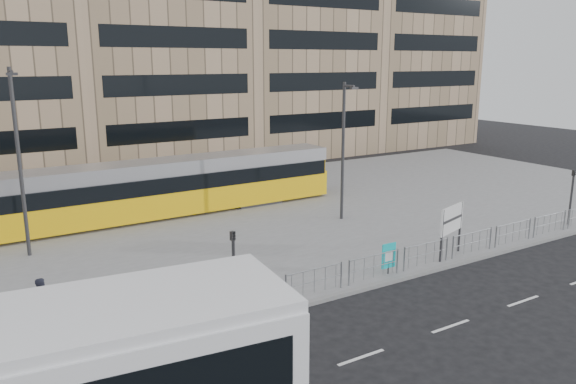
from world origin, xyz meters
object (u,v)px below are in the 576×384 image
lamp_post_east (344,146)px  traffic_light_west (234,262)px  lamp_post_west (19,156)px  station_sign (452,221)px  traffic_light_east (572,190)px  tram (111,194)px  ad_panel (389,256)px  pedestrian (43,302)px

lamp_post_east → traffic_light_west: bearing=-143.9°
traffic_light_west → lamp_post_west: 12.23m
station_sign → traffic_light_east: size_ratio=0.79×
lamp_post_west → traffic_light_west: bearing=-63.1°
tram → traffic_light_west: (0.64, -14.06, 0.33)m
lamp_post_west → lamp_post_east: (16.23, -2.73, -0.45)m
lamp_post_west → tram: bearing=35.7°
ad_panel → traffic_light_east: size_ratio=0.44×
pedestrian → lamp_post_west: bearing=4.5°
tram → traffic_light_east: size_ratio=9.01×
pedestrian → traffic_light_west: traffic_light_west is taller
lamp_post_west → ad_panel: bearing=-39.9°
traffic_light_east → pedestrian: bearing=167.2°
station_sign → lamp_post_west: 19.88m
pedestrian → station_sign: bearing=-89.3°
lamp_post_east → traffic_light_east: bearing=-36.9°
pedestrian → lamp_post_east: 17.94m
pedestrian → ad_panel: bearing=-92.3°
traffic_light_east → lamp_post_east: lamp_post_east is taller
traffic_light_east → traffic_light_west: bearing=173.0°
tram → traffic_light_east: bearing=-33.2°
station_sign → lamp_post_east: size_ratio=0.31×
traffic_light_east → lamp_post_east: 12.76m
lamp_post_west → lamp_post_east: size_ratio=1.11×
lamp_post_east → tram: bearing=151.8°
tram → traffic_light_west: 14.08m
pedestrian → traffic_light_west: 6.59m
lamp_post_west → lamp_post_east: lamp_post_west is taller
station_sign → lamp_post_west: size_ratio=0.28×
tram → station_sign: 18.27m
ad_panel → lamp_post_east: 9.31m
tram → lamp_post_east: lamp_post_east is taller
station_sign → traffic_light_west: size_ratio=0.79×
pedestrian → lamp_post_east: (16.80, 5.32, 3.37)m
traffic_light_east → lamp_post_west: lamp_post_west is taller
ad_panel → traffic_light_east: bearing=1.6°
tram → pedestrian: bearing=-115.6°
ad_panel → station_sign: bearing=2.6°
station_sign → traffic_light_east: 9.63m
traffic_light_west → ad_panel: bearing=-18.9°
tram → pedestrian: 12.68m
lamp_post_east → pedestrian: bearing=-162.4°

